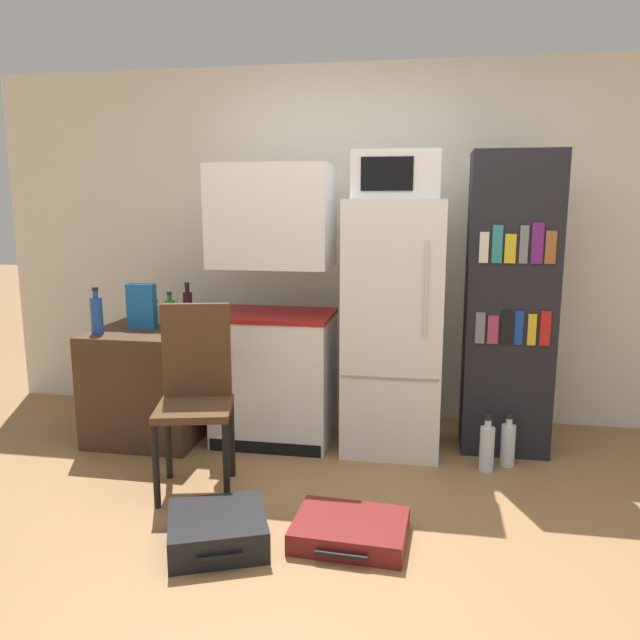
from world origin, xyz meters
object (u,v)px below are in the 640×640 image
object	(u,v)px
bottle_clear_short	(155,314)
bottle_blue_soda	(97,314)
chair	(196,382)
water_bottle_front	(508,444)
bowl	(176,332)
refrigerator	(393,327)
water_bottle_middle	(487,447)
bottle_green_tall	(170,314)
bottle_wine_dark	(188,309)
suitcase_large_flat	(350,530)
bookshelf	(510,305)
microwave	(397,175)
cereal_box	(142,306)
suitcase_small_flat	(217,530)
side_table	(152,383)
kitchen_hutch	(274,316)

from	to	relation	value
bottle_clear_short	bottle_blue_soda	distance (m)	0.45
chair	water_bottle_front	world-z (taller)	chair
bottle_blue_soda	bowl	size ratio (longest dim) A/B	1.82
refrigerator	water_bottle_middle	world-z (taller)	refrigerator
bottle_blue_soda	water_bottle_front	bearing A→B (deg)	1.86
bottle_green_tall	bowl	distance (m)	0.19
bottle_wine_dark	bowl	size ratio (longest dim) A/B	1.85
bottle_wine_dark	bowl	distance (m)	0.28
bottle_clear_short	water_bottle_front	world-z (taller)	bottle_clear_short
bottle_wine_dark	suitcase_large_flat	size ratio (longest dim) A/B	0.56
bookshelf	bottle_wine_dark	distance (m)	2.11
microwave	bottle_wine_dark	xyz separation A→B (m)	(-1.38, 0.02, -0.87)
bottle_green_tall	bowl	xyz separation A→B (m)	(0.09, -0.14, -0.09)
refrigerator	water_bottle_middle	xyz separation A→B (m)	(0.59, -0.28, -0.66)
cereal_box	water_bottle_middle	bearing A→B (deg)	-5.73
bottle_blue_soda	chair	size ratio (longest dim) A/B	0.29
bottle_green_tall	bottle_clear_short	bearing A→B (deg)	133.68
bottle_clear_short	cereal_box	distance (m)	0.18
suitcase_small_flat	bottle_clear_short	bearing A→B (deg)	100.51
bottle_blue_soda	suitcase_small_flat	size ratio (longest dim) A/B	0.53
microwave	bottle_blue_soda	bearing A→B (deg)	-171.93
bottle_blue_soda	bowl	world-z (taller)	bottle_blue_soda
refrigerator	side_table	bearing A→B (deg)	-177.28
kitchen_hutch	bottle_clear_short	distance (m)	0.89
side_table	suitcase_small_flat	world-z (taller)	side_table
refrigerator	bookshelf	size ratio (longest dim) A/B	0.85
kitchen_hutch	bottle_wine_dark	bearing A→B (deg)	178.65
bottle_clear_short	water_bottle_middle	size ratio (longest dim) A/B	0.48
bowl	side_table	bearing A→B (deg)	148.16
bottle_clear_short	water_bottle_middle	bearing A→B (deg)	-9.90
microwave	water_bottle_middle	distance (m)	1.73
suitcase_large_flat	suitcase_small_flat	xyz separation A→B (m)	(-0.61, -0.15, 0.02)
suitcase_small_flat	water_bottle_front	size ratio (longest dim) A/B	1.76
microwave	bowl	bearing A→B (deg)	-170.17
kitchen_hutch	bookshelf	distance (m)	1.51
suitcase_large_flat	bottle_blue_soda	bearing A→B (deg)	155.07
water_bottle_middle	microwave	bearing A→B (deg)	154.76
bookshelf	suitcase_large_flat	distance (m)	1.79
bottle_wine_dark	water_bottle_middle	size ratio (longest dim) A/B	0.89
suitcase_large_flat	water_bottle_front	world-z (taller)	water_bottle_front
kitchen_hutch	microwave	xyz separation A→B (m)	(0.79, -0.01, 0.90)
kitchen_hutch	refrigerator	distance (m)	0.79
suitcase_large_flat	water_bottle_middle	distance (m)	1.17
bottle_green_tall	water_bottle_middle	xyz separation A→B (m)	(2.05, -0.18, -0.71)
bottle_clear_short	water_bottle_middle	xyz separation A→B (m)	(2.25, -0.39, -0.67)
refrigerator	water_bottle_front	xyz separation A→B (m)	(0.72, -0.18, -0.66)
bottle_green_tall	suitcase_small_flat	world-z (taller)	bottle_green_tall
side_table	suitcase_large_flat	xyz separation A→B (m)	(1.51, -1.13, -0.32)
refrigerator	suitcase_large_flat	bearing A→B (deg)	-95.50
bottle_blue_soda	kitchen_hutch	bearing A→B (deg)	14.01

